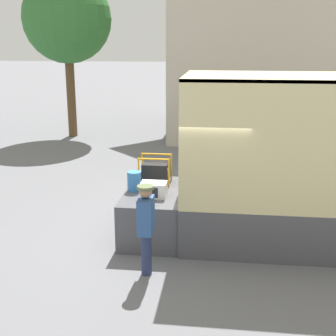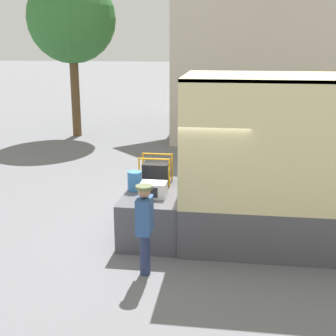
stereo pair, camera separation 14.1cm
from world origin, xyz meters
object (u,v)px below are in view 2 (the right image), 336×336
object	(u,v)px
microwave	(154,190)
orange_bucket	(135,181)
portable_generator	(157,173)
worker_person	(145,221)
street_tree	(71,19)

from	to	relation	value
microwave	orange_bucket	world-z (taller)	orange_bucket
portable_generator	orange_bucket	size ratio (longest dim) A/B	1.70
microwave	worker_person	xyz separation A→B (m)	(0.08, -1.40, -0.11)
microwave	worker_person	world-z (taller)	worker_person
portable_generator	orange_bucket	distance (m)	0.69
orange_bucket	street_tree	xyz separation A→B (m)	(-4.60, 9.92, 3.60)
microwave	street_tree	size ratio (longest dim) A/B	0.08
portable_generator	street_tree	distance (m)	11.16
microwave	portable_generator	world-z (taller)	portable_generator
orange_bucket	worker_person	world-z (taller)	worker_person
microwave	street_tree	bearing A→B (deg)	116.22
orange_bucket	street_tree	world-z (taller)	street_tree
microwave	street_tree	distance (m)	12.00
street_tree	worker_person	bearing A→B (deg)	-66.23
orange_bucket	worker_person	xyz separation A→B (m)	(0.54, -1.74, -0.17)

